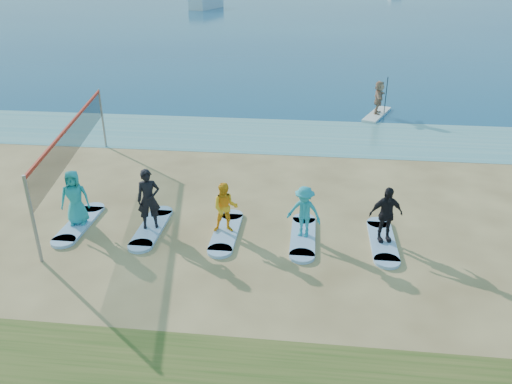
# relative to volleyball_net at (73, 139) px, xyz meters

# --- Properties ---
(ground) EXTENTS (600.00, 600.00, 0.00)m
(ground) POSITION_rel_volleyball_net_xyz_m (5.93, -3.76, -1.90)
(ground) COLOR tan
(ground) RESTS_ON ground
(shallow_water) EXTENTS (600.00, 600.00, 0.00)m
(shallow_water) POSITION_rel_volleyball_net_xyz_m (5.93, 6.74, -1.90)
(shallow_water) COLOR teal
(shallow_water) RESTS_ON ground
(volleyball_net) EXTENTS (1.82, 8.92, 2.50)m
(volleyball_net) POSITION_rel_volleyball_net_xyz_m (0.00, 0.00, 0.00)
(volleyball_net) COLOR gray
(volleyball_net) RESTS_ON ground
(paddleboard) EXTENTS (1.77, 3.04, 0.12)m
(paddleboard) POSITION_rel_volleyball_net_xyz_m (11.22, 10.55, -1.84)
(paddleboard) COLOR silver
(paddleboard) RESTS_ON ground
(paddleboarder) EXTENTS (0.78, 1.61, 1.66)m
(paddleboarder) POSITION_rel_volleyball_net_xyz_m (11.22, 10.55, -0.95)
(paddleboarder) COLOR tan
(paddleboarder) RESTS_ON paddleboard
(boat_offshore_a) EXTENTS (4.39, 8.04, 1.75)m
(boat_offshore_a) POSITION_rel_volleyball_net_xyz_m (-9.81, 69.01, -1.90)
(boat_offshore_a) COLOR silver
(boat_offshore_a) RESTS_ON ground
(surfboard_0) EXTENTS (0.70, 2.20, 0.09)m
(surfboard_0) POSITION_rel_volleyball_net_xyz_m (1.01, -2.40, -1.86)
(surfboard_0) COLOR #8FB3DD
(surfboard_0) RESTS_ON ground
(student_0) EXTENTS (0.93, 0.73, 1.69)m
(student_0) POSITION_rel_volleyball_net_xyz_m (1.01, -2.40, -0.97)
(student_0) COLOR teal
(student_0) RESTS_ON surfboard_0
(surfboard_1) EXTENTS (0.70, 2.20, 0.09)m
(surfboard_1) POSITION_rel_volleyball_net_xyz_m (3.27, -2.40, -1.86)
(surfboard_1) COLOR #8FB3DD
(surfboard_1) RESTS_ON ground
(student_1) EXTENTS (0.78, 0.64, 1.83)m
(student_1) POSITION_rel_volleyball_net_xyz_m (3.27, -2.40, -0.90)
(student_1) COLOR black
(student_1) RESTS_ON surfboard_1
(surfboard_2) EXTENTS (0.70, 2.20, 0.09)m
(surfboard_2) POSITION_rel_volleyball_net_xyz_m (5.53, -2.40, -1.86)
(surfboard_2) COLOR #8FB3DD
(surfboard_2) RESTS_ON ground
(student_2) EXTENTS (0.81, 0.67, 1.52)m
(student_2) POSITION_rel_volleyball_net_xyz_m (5.53, -2.40, -1.05)
(student_2) COLOR #FFAB1A
(student_2) RESTS_ON surfboard_2
(surfboard_3) EXTENTS (0.70, 2.20, 0.09)m
(surfboard_3) POSITION_rel_volleyball_net_xyz_m (7.79, -2.40, -1.86)
(surfboard_3) COLOR #8FB3DD
(surfboard_3) RESTS_ON ground
(student_3) EXTENTS (1.11, 0.82, 1.54)m
(student_3) POSITION_rel_volleyball_net_xyz_m (7.79, -2.40, -1.05)
(student_3) COLOR teal
(student_3) RESTS_ON surfboard_3
(surfboard_4) EXTENTS (0.70, 2.20, 0.09)m
(surfboard_4) POSITION_rel_volleyball_net_xyz_m (10.05, -2.40, -1.86)
(surfboard_4) COLOR #8FB3DD
(surfboard_4) RESTS_ON ground
(student_4) EXTENTS (1.03, 0.61, 1.64)m
(student_4) POSITION_rel_volleyball_net_xyz_m (10.05, -2.40, -1.00)
(student_4) COLOR black
(student_4) RESTS_ON surfboard_4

